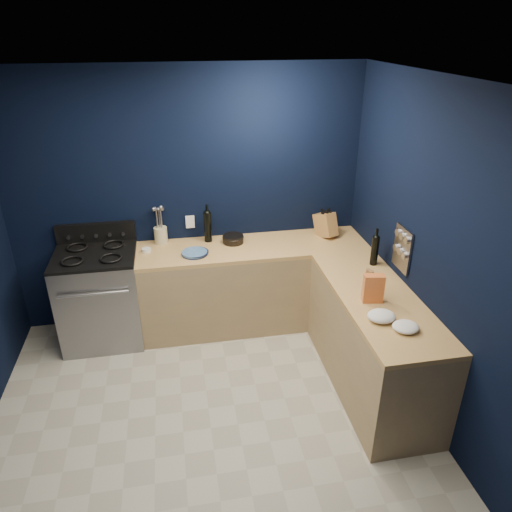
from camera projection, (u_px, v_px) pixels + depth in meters
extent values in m
cube|color=#ABA796|center=(211.00, 429.00, 3.78)|extent=(3.50, 3.50, 0.02)
cube|color=silver|center=(191.00, 83.00, 2.62)|extent=(3.50, 3.50, 0.02)
cube|color=black|center=(189.00, 201.00, 4.75)|extent=(3.50, 0.02, 2.60)
cube|color=black|center=(442.00, 266.00, 3.49)|extent=(0.02, 3.50, 2.60)
cube|color=#A3865A|center=(253.00, 286.00, 4.95)|extent=(2.30, 0.63, 0.86)
cube|color=olive|center=(253.00, 247.00, 4.75)|extent=(2.30, 0.63, 0.04)
cube|color=#A3865A|center=(372.00, 343.00, 4.07)|extent=(0.63, 1.67, 0.86)
cube|color=olive|center=(378.00, 299.00, 3.87)|extent=(0.63, 1.67, 0.04)
cube|color=gray|center=(101.00, 298.00, 4.68)|extent=(0.76, 0.66, 0.92)
cube|color=black|center=(98.00, 317.00, 4.40)|extent=(0.59, 0.02, 0.42)
cube|color=black|center=(94.00, 255.00, 4.47)|extent=(0.76, 0.66, 0.03)
cube|color=black|center=(96.00, 233.00, 4.68)|extent=(0.76, 0.06, 0.20)
cube|color=gray|center=(402.00, 249.00, 4.02)|extent=(0.02, 0.28, 0.38)
cube|color=white|center=(190.00, 222.00, 4.83)|extent=(0.09, 0.02, 0.13)
cylinder|color=#395A9A|center=(195.00, 253.00, 4.55)|extent=(0.26, 0.26, 0.03)
cylinder|color=white|center=(146.00, 250.00, 4.61)|extent=(0.11, 0.11, 0.03)
cylinder|color=beige|center=(161.00, 235.00, 4.77)|extent=(0.14, 0.14, 0.17)
cylinder|color=black|center=(208.00, 227.00, 4.77)|extent=(0.08, 0.08, 0.31)
cylinder|color=black|center=(233.00, 239.00, 4.79)|extent=(0.25, 0.25, 0.08)
cube|color=olive|center=(326.00, 225.00, 4.91)|extent=(0.23, 0.31, 0.30)
cylinder|color=black|center=(375.00, 251.00, 4.32)|extent=(0.08, 0.08, 0.28)
cylinder|color=olive|center=(375.00, 252.00, 4.34)|extent=(0.07, 0.07, 0.24)
cylinder|color=olive|center=(371.00, 276.00, 4.06)|extent=(0.06, 0.06, 0.10)
cylinder|color=olive|center=(368.00, 273.00, 4.13)|extent=(0.05, 0.05, 0.08)
cube|color=red|center=(373.00, 288.00, 3.74)|extent=(0.17, 0.10, 0.24)
ellipsoid|color=white|center=(381.00, 316.00, 3.54)|extent=(0.22, 0.18, 0.07)
ellipsoid|color=white|center=(406.00, 327.00, 3.43)|extent=(0.21, 0.19, 0.06)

